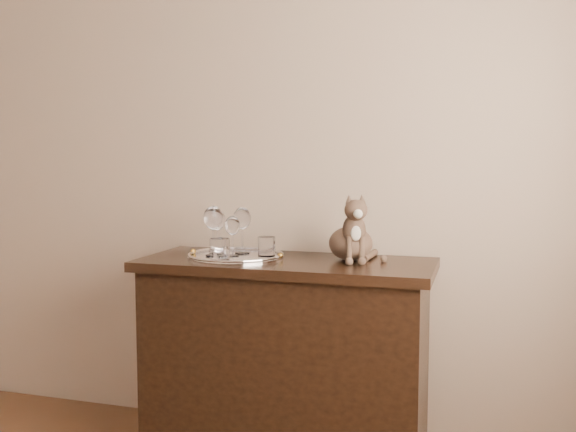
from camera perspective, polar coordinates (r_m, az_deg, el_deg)
name	(u,v)px	position (r m, az deg, el deg)	size (l,w,h in m)	color
wall_back	(185,140)	(3.11, -9.18, 6.67)	(4.00, 0.10, 2.70)	#C3AA92
sideboard	(286,361)	(2.73, -0.18, -12.77)	(1.20, 0.50, 0.85)	black
tray	(236,257)	(2.69, -4.65, -3.63)	(0.40, 0.40, 0.01)	white
wine_glass_a	(217,231)	(2.75, -6.33, -1.37)	(0.07, 0.07, 0.19)	white
wine_glass_b	(242,230)	(2.74, -4.10, -1.29)	(0.08, 0.08, 0.20)	white
wine_glass_c	(213,231)	(2.69, -6.66, -1.32)	(0.08, 0.08, 0.21)	silver
wine_glass_d	(232,236)	(2.67, -4.96, -1.79)	(0.06, 0.06, 0.17)	white
tumbler_b	(220,249)	(2.58, -6.09, -2.97)	(0.08, 0.08, 0.09)	silver
tumbler_c	(267,246)	(2.67, -1.92, -2.73)	(0.07, 0.07, 0.08)	white
cat	(351,227)	(2.62, 5.61, -0.95)	(0.27, 0.25, 0.27)	#4E412E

